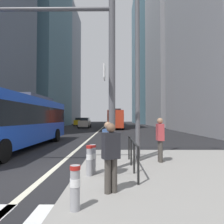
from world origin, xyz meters
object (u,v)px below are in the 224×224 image
at_px(bollard_left, 75,185).
at_px(bollard_right, 89,159).
at_px(bollard_back, 93,157).
at_px(street_lamp_post, 137,39).
at_px(pedestrian_waiting, 111,154).
at_px(car_oncoming_mid, 85,123).
at_px(city_bus_red_receding, 115,118).
at_px(car_receding_far, 116,121).
at_px(city_bus_blue_oncoming, 19,118).
at_px(car_receding_near, 120,121).
at_px(car_oncoming_far, 79,122).
at_px(traffic_signal_gantry, 55,52).
at_px(pedestrian_far, 160,137).
at_px(pedestrian_walking, 108,146).

xyz_separation_m(bollard_left, bollard_right, (-0.00, 2.20, 0.03)).
xyz_separation_m(bollard_right, bollard_back, (0.08, 0.23, -0.01)).
xyz_separation_m(street_lamp_post, pedestrian_waiting, (-1.09, -3.89, -4.26)).
height_order(car_oncoming_mid, pedestrian_waiting, car_oncoming_mid).
distance_m(city_bus_red_receding, car_receding_far, 15.73).
bearing_deg(city_bus_blue_oncoming, car_receding_near, 80.41).
relative_size(car_receding_far, car_oncoming_far, 0.95).
height_order(car_receding_far, bollard_left, car_receding_far).
bearing_deg(car_oncoming_far, bollard_right, -79.67).
bearing_deg(car_receding_near, city_bus_blue_oncoming, -99.59).
bearing_deg(city_bus_blue_oncoming, bollard_back, -48.79).
relative_size(street_lamp_post, bollard_left, 9.67).
distance_m(car_receding_far, street_lamp_post, 42.84).
bearing_deg(traffic_signal_gantry, car_oncoming_mid, 96.44).
height_order(car_oncoming_mid, bollard_left, car_oncoming_mid).
height_order(street_lamp_post, bollard_right, street_lamp_post).
height_order(car_receding_near, bollard_left, car_receding_near).
relative_size(street_lamp_post, bollard_back, 9.07).
relative_size(city_bus_blue_oncoming, car_oncoming_far, 2.75).
distance_m(car_receding_far, pedestrian_far, 43.33).
distance_m(city_bus_blue_oncoming, bollard_left, 9.79).
relative_size(bollard_back, pedestrian_waiting, 0.56).
distance_m(car_oncoming_mid, traffic_signal_gantry, 30.70).
xyz_separation_m(car_receding_near, bollard_right, (-2.55, -51.10, -0.34)).
bearing_deg(traffic_signal_gantry, city_bus_red_receding, 85.43).
distance_m(city_bus_blue_oncoming, pedestrian_walking, 8.31).
relative_size(bollard_left, bollard_back, 0.94).
distance_m(car_receding_far, bollard_back, 44.96).
height_order(car_receding_near, car_receding_far, same).
distance_m(car_receding_near, pedestrian_waiting, 52.46).
distance_m(traffic_signal_gantry, bollard_left, 4.69).
height_order(car_receding_near, car_oncoming_far, same).
height_order(city_bus_blue_oncoming, car_oncoming_far, city_bus_blue_oncoming).
xyz_separation_m(car_receding_near, bollard_left, (-2.55, -53.30, -0.38)).
bearing_deg(traffic_signal_gantry, pedestrian_walking, -20.27).
distance_m(car_oncoming_mid, car_receding_near, 21.35).
relative_size(city_bus_red_receding, car_oncoming_mid, 2.56).
relative_size(bollard_back, pedestrian_far, 0.52).
distance_m(street_lamp_post, bollard_left, 6.89).
bearing_deg(pedestrian_waiting, car_receding_near, 87.92).
xyz_separation_m(city_bus_blue_oncoming, traffic_signal_gantry, (3.78, -5.41, 2.26)).
relative_size(city_bus_blue_oncoming, car_receding_far, 2.91).
distance_m(traffic_signal_gantry, bollard_back, 3.74).
distance_m(car_oncoming_mid, bollard_right, 31.38).
distance_m(car_oncoming_far, traffic_signal_gantry, 41.01).
relative_size(car_receding_far, street_lamp_post, 0.51).
relative_size(car_receding_far, pedestrian_far, 2.37).
xyz_separation_m(city_bus_red_receding, car_receding_near, (1.52, 21.63, -0.85)).
distance_m(city_bus_blue_oncoming, car_receding_far, 39.62).
height_order(city_bus_red_receding, pedestrian_waiting, city_bus_red_receding).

